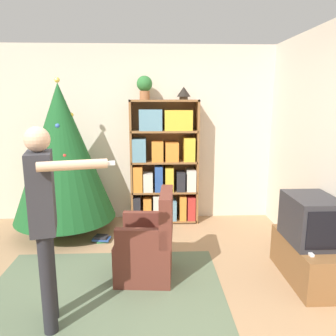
{
  "coord_description": "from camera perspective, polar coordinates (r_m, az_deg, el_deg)",
  "views": [
    {
      "loc": [
        0.22,
        -2.63,
        1.82
      ],
      "look_at": [
        0.37,
        1.03,
        1.05
      ],
      "focal_mm": 35.0,
      "sensor_mm": 36.0,
      "label": 1
    }
  ],
  "objects": [
    {
      "name": "table_lamp",
      "position": [
        4.76,
        2.75,
        13.03
      ],
      "size": [
        0.2,
        0.2,
        0.18
      ],
      "color": "#473828",
      "rests_on": "bookshelf"
    },
    {
      "name": "wall_back",
      "position": [
        5.01,
        -4.92,
        5.84
      ],
      "size": [
        8.0,
        0.1,
        2.6
      ],
      "color": "beige",
      "rests_on": "ground_plane"
    },
    {
      "name": "bookshelf",
      "position": [
        4.83,
        -0.65,
        0.42
      ],
      "size": [
        0.99,
        0.33,
        1.82
      ],
      "color": "brown",
      "rests_on": "ground_plane"
    },
    {
      "name": "book_pile_near_tree",
      "position": [
        4.45,
        -11.47,
        -11.95
      ],
      "size": [
        0.24,
        0.18,
        0.08
      ],
      "color": "#2D7A42",
      "rests_on": "ground_plane"
    },
    {
      "name": "area_rug",
      "position": [
        3.36,
        -11.08,
        -21.12
      ],
      "size": [
        2.28,
        1.79,
        0.01
      ],
      "color": "#56664C",
      "rests_on": "ground_plane"
    },
    {
      "name": "potted_plant",
      "position": [
        4.75,
        -4.11,
        14.09
      ],
      "size": [
        0.22,
        0.22,
        0.33
      ],
      "color": "#935B38",
      "rests_on": "bookshelf"
    },
    {
      "name": "standing_person",
      "position": [
        2.7,
        -20.74,
        -7.37
      ],
      "size": [
        0.7,
        0.46,
        1.63
      ],
      "rotation": [
        0.0,
        0.0,
        -1.32
      ],
      "color": "#232328",
      "rests_on": "ground_plane"
    },
    {
      "name": "armchair",
      "position": [
        3.48,
        -3.46,
        -13.61
      ],
      "size": [
        0.61,
        0.6,
        0.92
      ],
      "rotation": [
        0.0,
        0.0,
        -1.65
      ],
      "color": "brown",
      "rests_on": "ground_plane"
    },
    {
      "name": "tv_stand",
      "position": [
        3.76,
        23.02,
        -14.55
      ],
      "size": [
        0.42,
        0.94,
        0.42
      ],
      "color": "brown",
      "rests_on": "ground_plane"
    },
    {
      "name": "christmas_tree",
      "position": [
        4.59,
        -17.99,
        2.53
      ],
      "size": [
        1.36,
        1.36,
        2.1
      ],
      "color": "#4C3323",
      "rests_on": "ground_plane"
    },
    {
      "name": "game_remote",
      "position": [
        3.38,
        23.43,
        -13.43
      ],
      "size": [
        0.04,
        0.12,
        0.02
      ],
      "color": "white",
      "rests_on": "tv_stand"
    },
    {
      "name": "television",
      "position": [
        3.59,
        23.61,
        -8.19
      ],
      "size": [
        0.43,
        0.59,
        0.47
      ],
      "color": "#28282D",
      "rests_on": "tv_stand"
    },
    {
      "name": "ground_plane",
      "position": [
        3.21,
        -6.39,
        -22.79
      ],
      "size": [
        14.0,
        14.0,
        0.0
      ],
      "primitive_type": "plane",
      "color": "#9E7A56"
    }
  ]
}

